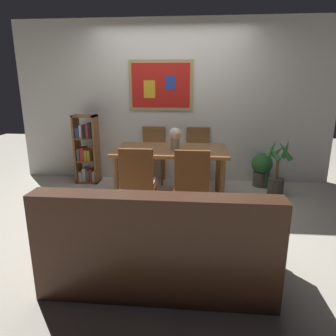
# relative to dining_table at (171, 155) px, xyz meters

# --- Properties ---
(ground_plane) EXTENTS (12.00, 12.00, 0.00)m
(ground_plane) POSITION_rel_dining_table_xyz_m (-0.06, -0.41, -0.64)
(ground_plane) COLOR beige
(wall_back_with_painting) EXTENTS (5.20, 0.14, 2.60)m
(wall_back_with_painting) POSITION_rel_dining_table_xyz_m (-0.06, 1.02, 0.66)
(wall_back_with_painting) COLOR silver
(wall_back_with_painting) RESTS_ON ground_plane
(dining_table) EXTENTS (1.53, 0.93, 0.74)m
(dining_table) POSITION_rel_dining_table_xyz_m (0.00, 0.00, 0.00)
(dining_table) COLOR brown
(dining_table) RESTS_ON ground_plane
(dining_chair_near_right) EXTENTS (0.40, 0.41, 0.91)m
(dining_chair_near_right) POSITION_rel_dining_table_xyz_m (0.31, -0.82, -0.11)
(dining_chair_near_right) COLOR brown
(dining_chair_near_right) RESTS_ON ground_plane
(dining_chair_far_left) EXTENTS (0.40, 0.41, 0.91)m
(dining_chair_far_left) POSITION_rel_dining_table_xyz_m (-0.36, 0.84, -0.11)
(dining_chair_far_left) COLOR brown
(dining_chair_far_left) RESTS_ON ground_plane
(dining_chair_far_right) EXTENTS (0.40, 0.41, 0.91)m
(dining_chair_far_right) POSITION_rel_dining_table_xyz_m (0.37, 0.83, -0.11)
(dining_chair_far_right) COLOR brown
(dining_chair_far_right) RESTS_ON ground_plane
(dining_chair_near_left) EXTENTS (0.40, 0.41, 0.91)m
(dining_chair_near_left) POSITION_rel_dining_table_xyz_m (-0.31, -0.79, -0.11)
(dining_chair_near_left) COLOR brown
(dining_chair_near_left) RESTS_ON ground_plane
(leather_couch) EXTENTS (1.80, 0.84, 0.84)m
(leather_couch) POSITION_rel_dining_table_xyz_m (0.06, -1.87, -0.33)
(leather_couch) COLOR #472819
(leather_couch) RESTS_ON ground_plane
(bookshelf) EXTENTS (0.36, 0.28, 1.12)m
(bookshelf) POSITION_rel_dining_table_xyz_m (-1.45, 0.67, -0.12)
(bookshelf) COLOR brown
(bookshelf) RESTS_ON ground_plane
(potted_ivy) EXTENTS (0.33, 0.33, 0.55)m
(potted_ivy) POSITION_rel_dining_table_xyz_m (1.40, 0.71, -0.35)
(potted_ivy) COLOR #4C4742
(potted_ivy) RESTS_ON ground_plane
(potted_palm) EXTENTS (0.38, 0.40, 0.85)m
(potted_palm) POSITION_rel_dining_table_xyz_m (1.54, 0.31, -0.30)
(potted_palm) COLOR #4C4742
(potted_palm) RESTS_ON ground_plane
(flower_vase) EXTENTS (0.18, 0.17, 0.30)m
(flower_vase) POSITION_rel_dining_table_xyz_m (0.06, -0.04, 0.26)
(flower_vase) COLOR tan
(flower_vase) RESTS_ON dining_table
(tv_remote) EXTENTS (0.09, 0.16, 0.02)m
(tv_remote) POSITION_rel_dining_table_xyz_m (0.35, -0.20, 0.10)
(tv_remote) COLOR black
(tv_remote) RESTS_ON dining_table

